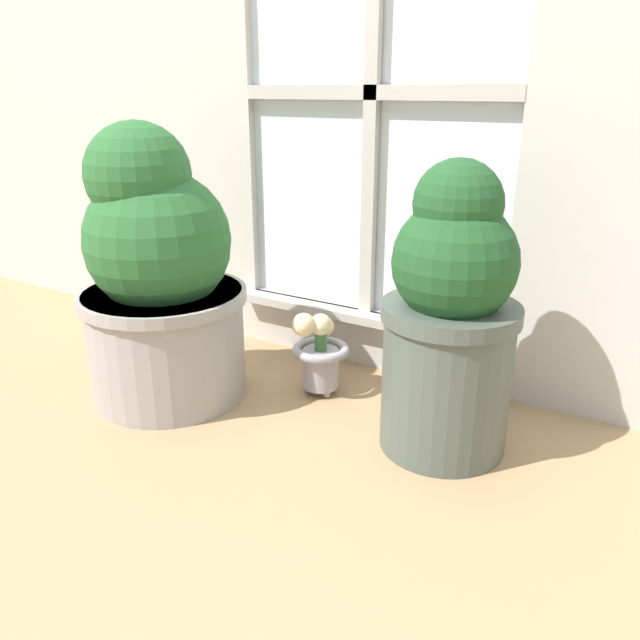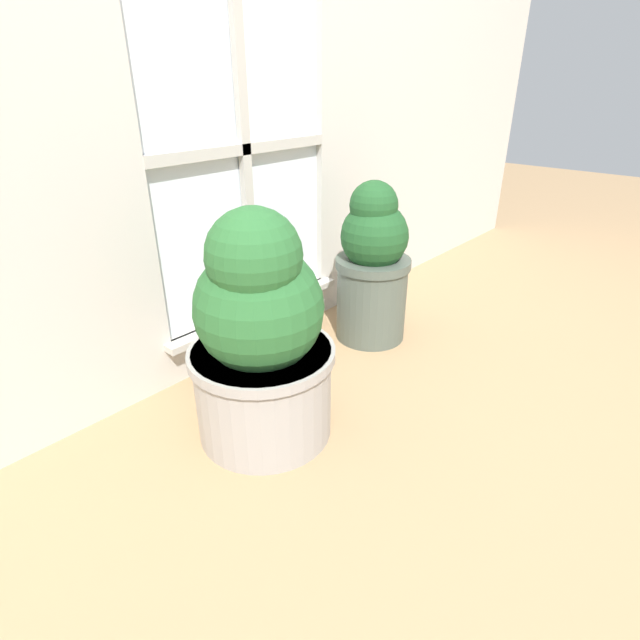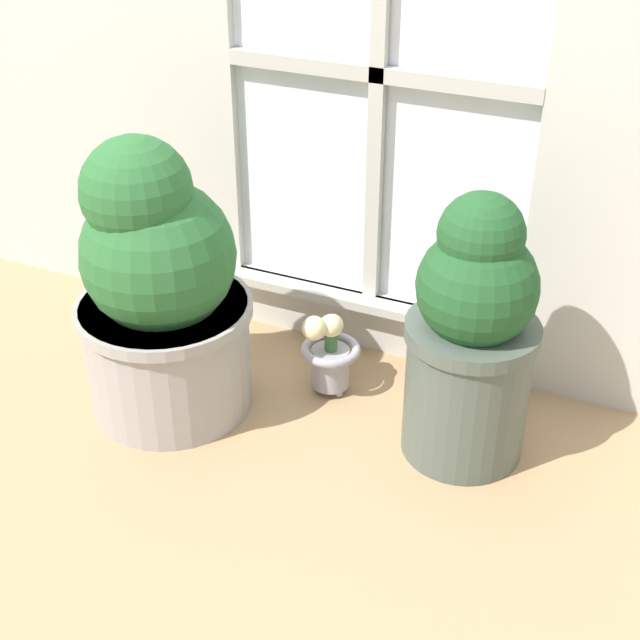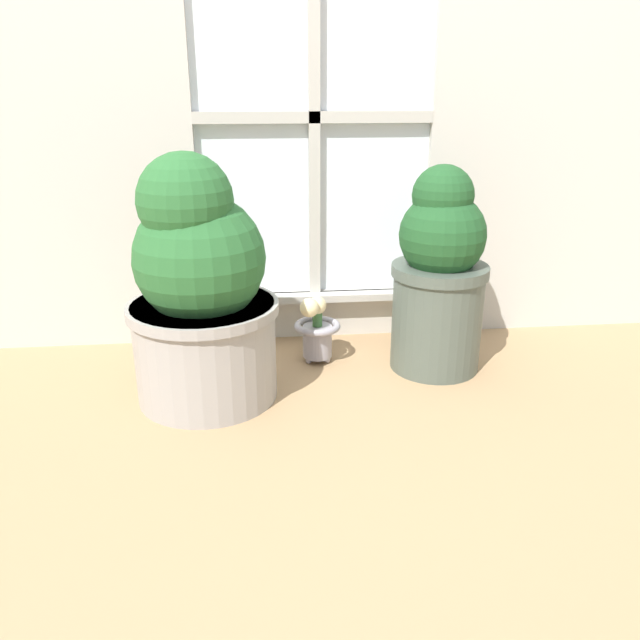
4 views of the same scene
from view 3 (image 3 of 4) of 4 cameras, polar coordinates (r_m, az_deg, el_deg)
name	(u,v)px [view 3 (image 3 of 4)]	position (r m, az deg, el deg)	size (l,w,h in m)	color
ground_plane	(269,481)	(1.97, -3.27, -10.22)	(10.00, 10.00, 0.00)	tan
potted_plant_left	(160,291)	(2.05, -10.18, 1.83)	(0.41, 0.41, 0.68)	#9E9993
potted_plant_right	(472,335)	(1.90, 9.71, -0.97)	(0.29, 0.29, 0.62)	#4C564C
flower_vase	(329,351)	(2.16, 0.59, -2.02)	(0.15, 0.15, 0.22)	#99939E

